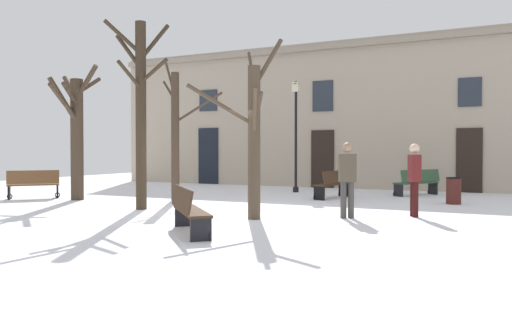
{
  "coord_description": "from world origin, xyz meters",
  "views": [
    {
      "loc": [
        5.92,
        -10.87,
        1.58
      ],
      "look_at": [
        0.0,
        1.79,
        1.3
      ],
      "focal_mm": 33.97,
      "sensor_mm": 36.0,
      "label": 1
    }
  ],
  "objects_px": {
    "litter_bin": "(454,191)",
    "bench_far_corner": "(334,184)",
    "bench_facing_shops": "(34,184)",
    "bench_near_center_tree": "(188,209)",
    "tree_left_of_center": "(76,129)",
    "person_by_shop_door": "(347,176)",
    "tree_center": "(176,132)",
    "tree_right_of_center": "(141,107)",
    "streetlamp": "(296,124)",
    "person_strolling": "(414,176)",
    "tree_foreground": "(253,134)",
    "bench_by_litter_bin": "(418,182)"
  },
  "relations": [
    {
      "from": "tree_left_of_center",
      "to": "tree_right_of_center",
      "type": "height_order",
      "value": "tree_right_of_center"
    },
    {
      "from": "tree_center",
      "to": "bench_by_litter_bin",
      "type": "height_order",
      "value": "tree_center"
    },
    {
      "from": "bench_far_corner",
      "to": "person_by_shop_door",
      "type": "xyz_separation_m",
      "value": [
        1.58,
        -4.41,
        0.51
      ]
    },
    {
      "from": "tree_center",
      "to": "tree_right_of_center",
      "type": "bearing_deg",
      "value": -77.79
    },
    {
      "from": "streetlamp",
      "to": "person_strolling",
      "type": "xyz_separation_m",
      "value": [
        4.93,
        -5.2,
        -1.59
      ]
    },
    {
      "from": "litter_bin",
      "to": "bench_near_center_tree",
      "type": "height_order",
      "value": "bench_near_center_tree"
    },
    {
      "from": "tree_left_of_center",
      "to": "bench_by_litter_bin",
      "type": "xyz_separation_m",
      "value": [
        9.68,
        6.2,
        -1.77
      ]
    },
    {
      "from": "tree_center",
      "to": "bench_near_center_tree",
      "type": "bearing_deg",
      "value": -53.44
    },
    {
      "from": "tree_left_of_center",
      "to": "streetlamp",
      "type": "bearing_deg",
      "value": 46.82
    },
    {
      "from": "tree_right_of_center",
      "to": "tree_foreground",
      "type": "xyz_separation_m",
      "value": [
        3.52,
        -0.38,
        -0.78
      ]
    },
    {
      "from": "tree_foreground",
      "to": "bench_facing_shops",
      "type": "xyz_separation_m",
      "value": [
        -8.53,
        1.19,
        -1.48
      ]
    },
    {
      "from": "tree_left_of_center",
      "to": "bench_far_corner",
      "type": "relative_size",
      "value": 2.35
    },
    {
      "from": "tree_center",
      "to": "bench_near_center_tree",
      "type": "relative_size",
      "value": 2.65
    },
    {
      "from": "bench_by_litter_bin",
      "to": "person_by_shop_door",
      "type": "distance_m",
      "value": 6.7
    },
    {
      "from": "tree_left_of_center",
      "to": "tree_foreground",
      "type": "bearing_deg",
      "value": -12.12
    },
    {
      "from": "streetlamp",
      "to": "person_strolling",
      "type": "bearing_deg",
      "value": -46.54
    },
    {
      "from": "tree_left_of_center",
      "to": "streetlamp",
      "type": "height_order",
      "value": "tree_left_of_center"
    },
    {
      "from": "bench_far_corner",
      "to": "person_by_shop_door",
      "type": "relative_size",
      "value": 1.03
    },
    {
      "from": "bench_near_center_tree",
      "to": "bench_far_corner",
      "type": "bearing_deg",
      "value": -47.77
    },
    {
      "from": "bench_near_center_tree",
      "to": "litter_bin",
      "type": "bearing_deg",
      "value": -72.71
    },
    {
      "from": "bench_by_litter_bin",
      "to": "streetlamp",
      "type": "bearing_deg",
      "value": -48.29
    },
    {
      "from": "bench_far_corner",
      "to": "bench_near_center_tree",
      "type": "bearing_deg",
      "value": 9.01
    },
    {
      "from": "tree_right_of_center",
      "to": "bench_near_center_tree",
      "type": "bearing_deg",
      "value": -39.37
    },
    {
      "from": "tree_center",
      "to": "streetlamp",
      "type": "xyz_separation_m",
      "value": [
        2.41,
        4.4,
        0.39
      ]
    },
    {
      "from": "tree_foreground",
      "to": "streetlamp",
      "type": "bearing_deg",
      "value": 102.76
    },
    {
      "from": "tree_left_of_center",
      "to": "person_strolling",
      "type": "distance_m",
      "value": 10.36
    },
    {
      "from": "tree_left_of_center",
      "to": "person_by_shop_door",
      "type": "xyz_separation_m",
      "value": [
        8.88,
        -0.43,
        -1.26
      ]
    },
    {
      "from": "litter_bin",
      "to": "bench_facing_shops",
      "type": "distance_m",
      "value": 13.2
    },
    {
      "from": "tree_center",
      "to": "streetlamp",
      "type": "relative_size",
      "value": 1.06
    },
    {
      "from": "tree_foreground",
      "to": "bench_near_center_tree",
      "type": "distance_m",
      "value": 2.72
    },
    {
      "from": "bench_facing_shops",
      "to": "person_by_shop_door",
      "type": "xyz_separation_m",
      "value": [
        10.45,
        -0.13,
        0.52
      ]
    },
    {
      "from": "tree_foreground",
      "to": "bench_facing_shops",
      "type": "distance_m",
      "value": 8.74
    },
    {
      "from": "tree_left_of_center",
      "to": "litter_bin",
      "type": "relative_size",
      "value": 5.43
    },
    {
      "from": "tree_left_of_center",
      "to": "bench_facing_shops",
      "type": "xyz_separation_m",
      "value": [
        -1.57,
        -0.3,
        -1.78
      ]
    },
    {
      "from": "bench_far_corner",
      "to": "bench_by_litter_bin",
      "type": "relative_size",
      "value": 1.02
    },
    {
      "from": "tree_right_of_center",
      "to": "person_strolling",
      "type": "height_order",
      "value": "tree_right_of_center"
    },
    {
      "from": "bench_near_center_tree",
      "to": "tree_left_of_center",
      "type": "bearing_deg",
      "value": 17.53
    },
    {
      "from": "tree_center",
      "to": "bench_facing_shops",
      "type": "xyz_separation_m",
      "value": [
        -4.49,
        -1.59,
        -1.7
      ]
    },
    {
      "from": "tree_foreground",
      "to": "bench_facing_shops",
      "type": "bearing_deg",
      "value": 172.05
    },
    {
      "from": "tree_left_of_center",
      "to": "bench_facing_shops",
      "type": "height_order",
      "value": "tree_left_of_center"
    },
    {
      "from": "tree_foreground",
      "to": "bench_near_center_tree",
      "type": "bearing_deg",
      "value": -97.6
    },
    {
      "from": "tree_left_of_center",
      "to": "bench_near_center_tree",
      "type": "xyz_separation_m",
      "value": [
        6.66,
        -3.75,
        -1.79
      ]
    },
    {
      "from": "bench_by_litter_bin",
      "to": "litter_bin",
      "type": "bearing_deg",
      "value": 63.48
    },
    {
      "from": "litter_bin",
      "to": "bench_far_corner",
      "type": "bearing_deg",
      "value": 177.58
    },
    {
      "from": "bench_far_corner",
      "to": "litter_bin",
      "type": "bearing_deg",
      "value": 101.29
    },
    {
      "from": "tree_left_of_center",
      "to": "tree_right_of_center",
      "type": "xyz_separation_m",
      "value": [
        3.44,
        -1.11,
        0.49
      ]
    },
    {
      "from": "person_by_shop_door",
      "to": "person_strolling",
      "type": "relative_size",
      "value": 1.01
    },
    {
      "from": "bench_far_corner",
      "to": "bench_facing_shops",
      "type": "xyz_separation_m",
      "value": [
        -8.86,
        -4.28,
        -0.01
      ]
    },
    {
      "from": "tree_right_of_center",
      "to": "bench_by_litter_bin",
      "type": "distance_m",
      "value": 9.87
    },
    {
      "from": "tree_center",
      "to": "tree_foreground",
      "type": "bearing_deg",
      "value": -34.56
    }
  ]
}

